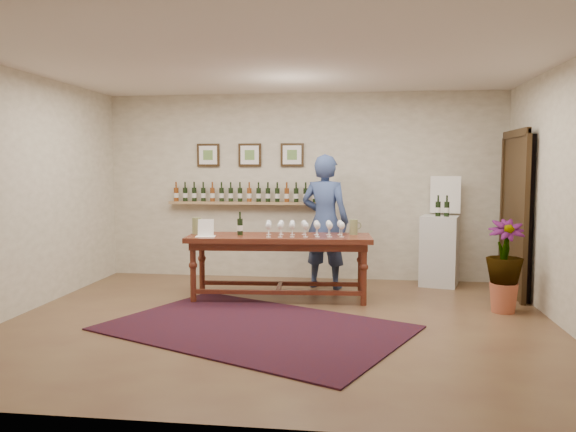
# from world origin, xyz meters

# --- Properties ---
(ground) EXTENTS (6.00, 6.00, 0.00)m
(ground) POSITION_xyz_m (0.00, 0.00, 0.00)
(ground) COLOR brown
(ground) RESTS_ON ground
(room_shell) EXTENTS (6.00, 6.00, 6.00)m
(room_shell) POSITION_xyz_m (2.11, 1.86, 1.12)
(room_shell) COLOR beige
(room_shell) RESTS_ON ground
(rug) EXTENTS (3.58, 3.09, 0.02)m
(rug) POSITION_xyz_m (-0.21, -0.28, 0.01)
(rug) COLOR #4C120D
(rug) RESTS_ON ground
(tasting_table) EXTENTS (2.38, 0.90, 0.83)m
(tasting_table) POSITION_xyz_m (-0.15, 1.06, 0.70)
(tasting_table) COLOR #4F1813
(tasting_table) RESTS_ON ground
(table_glasses) EXTENTS (1.45, 0.51, 0.20)m
(table_glasses) POSITION_xyz_m (0.18, 1.06, 0.92)
(table_glasses) COLOR white
(table_glasses) RESTS_ON tasting_table
(table_bottles) EXTENTS (0.33, 0.23, 0.32)m
(table_bottles) POSITION_xyz_m (-0.66, 1.09, 0.98)
(table_bottles) COLOR black
(table_bottles) RESTS_ON tasting_table
(pitcher_left) EXTENTS (0.14, 0.14, 0.22)m
(pitcher_left) POSITION_xyz_m (-1.24, 1.08, 0.93)
(pitcher_left) COLOR olive
(pitcher_left) RESTS_ON tasting_table
(pitcher_right) EXTENTS (0.15, 0.15, 0.20)m
(pitcher_right) POSITION_xyz_m (0.79, 1.28, 0.92)
(pitcher_right) COLOR olive
(pitcher_right) RESTS_ON tasting_table
(menu_card) EXTENTS (0.26, 0.20, 0.22)m
(menu_card) POSITION_xyz_m (-1.05, 0.85, 0.93)
(menu_card) COLOR white
(menu_card) RESTS_ON tasting_table
(display_pedestal) EXTENTS (0.61, 0.61, 1.00)m
(display_pedestal) POSITION_xyz_m (2.01, 2.20, 0.50)
(display_pedestal) COLOR silver
(display_pedestal) RESTS_ON ground
(pedestal_bottles) EXTENTS (0.30, 0.15, 0.29)m
(pedestal_bottles) POSITION_xyz_m (2.03, 2.11, 1.15)
(pedestal_bottles) COLOR black
(pedestal_bottles) RESTS_ON display_pedestal
(info_sign) EXTENTS (0.42, 0.13, 0.59)m
(info_sign) POSITION_xyz_m (2.10, 2.37, 1.30)
(info_sign) COLOR white
(info_sign) RESTS_ON display_pedestal
(potted_plant) EXTENTS (0.51, 0.51, 0.94)m
(potted_plant) POSITION_xyz_m (2.55, 0.75, 0.55)
(potted_plant) COLOR #AC5539
(potted_plant) RESTS_ON ground
(person) EXTENTS (0.78, 0.62, 1.87)m
(person) POSITION_xyz_m (0.39, 1.83, 0.94)
(person) COLOR navy
(person) RESTS_ON ground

